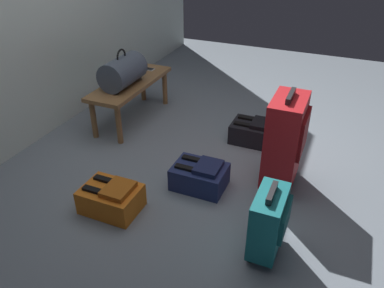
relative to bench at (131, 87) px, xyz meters
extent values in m
plane|color=slate|center=(-0.52, -0.98, -0.33)|extent=(6.60, 6.60, 0.00)
cube|color=olive|center=(0.00, 0.00, 0.04)|extent=(1.00, 0.36, 0.04)
cylinder|color=olive|center=(-0.44, -0.13, -0.15)|extent=(0.05, 0.05, 0.35)
cylinder|color=olive|center=(0.44, -0.13, -0.15)|extent=(0.05, 0.05, 0.35)
cylinder|color=olive|center=(-0.44, 0.13, -0.15)|extent=(0.05, 0.05, 0.35)
cylinder|color=olive|center=(0.44, 0.13, -0.15)|extent=(0.05, 0.05, 0.35)
cylinder|color=#475160|center=(-0.11, 0.00, 0.19)|extent=(0.44, 0.26, 0.26)
torus|color=black|center=(-0.11, 0.00, 0.33)|extent=(0.14, 0.02, 0.14)
cube|color=silver|center=(0.35, 0.01, 0.06)|extent=(0.07, 0.14, 0.01)
cube|color=black|center=(0.35, 0.01, 0.07)|extent=(0.06, 0.13, 0.00)
cube|color=red|center=(-0.48, -1.53, 0.04)|extent=(0.39, 0.22, 0.64)
cube|color=maroon|center=(-0.48, -1.66, 0.12)|extent=(0.31, 0.02, 0.29)
cube|color=#262628|center=(-0.48, -1.53, 0.38)|extent=(0.22, 0.03, 0.04)
cylinder|color=black|center=(-0.62, -1.45, -0.31)|extent=(0.02, 0.05, 0.05)
cylinder|color=black|center=(-0.35, -1.45, -0.31)|extent=(0.02, 0.05, 0.05)
cube|color=#14666B|center=(-1.19, -1.60, -0.10)|extent=(0.32, 0.16, 0.37)
cube|color=#0E474A|center=(-1.19, -1.69, -0.05)|extent=(0.26, 0.02, 0.17)
cube|color=#262628|center=(-1.19, -1.60, 0.11)|extent=(0.18, 0.03, 0.04)
cylinder|color=black|center=(-1.30, -1.54, -0.31)|extent=(0.02, 0.05, 0.05)
cylinder|color=black|center=(-1.08, -1.54, -0.31)|extent=(0.02, 0.05, 0.05)
cube|color=orange|center=(-1.22, -0.55, -0.25)|extent=(0.28, 0.38, 0.17)
cube|color=#AD5514|center=(-1.22, -0.62, -0.14)|extent=(0.21, 0.17, 0.04)
cube|color=black|center=(-1.28, -0.49, -0.15)|extent=(0.04, 0.19, 0.02)
cube|color=black|center=(-1.15, -0.49, -0.15)|extent=(0.04, 0.19, 0.02)
cube|color=navy|center=(-0.75, -1.00, -0.25)|extent=(0.28, 0.38, 0.17)
cube|color=#182045|center=(-0.75, -1.07, -0.14)|extent=(0.21, 0.17, 0.04)
cube|color=black|center=(-0.81, -0.94, -0.15)|extent=(0.04, 0.19, 0.02)
cube|color=black|center=(-0.69, -0.94, -0.15)|extent=(0.04, 0.19, 0.02)
cube|color=black|center=(0.04, -1.19, -0.25)|extent=(0.28, 0.38, 0.17)
cube|color=black|center=(0.04, -1.26, -0.14)|extent=(0.21, 0.17, 0.04)
cube|color=black|center=(-0.02, -1.13, -0.15)|extent=(0.04, 0.19, 0.02)
cube|color=black|center=(0.11, -1.13, -0.15)|extent=(0.04, 0.19, 0.02)
camera|label=1|loc=(-2.84, -1.84, 1.40)|focal=35.69mm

